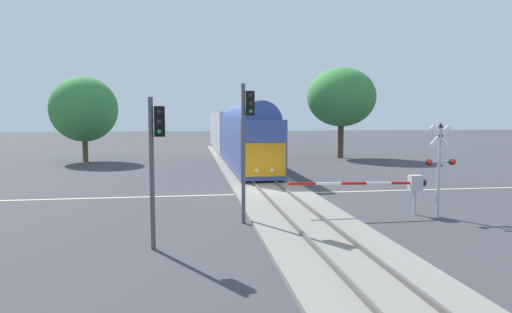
% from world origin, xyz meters
% --- Properties ---
extents(ground_plane, '(220.00, 220.00, 0.00)m').
position_xyz_m(ground_plane, '(0.00, 0.00, 0.00)').
color(ground_plane, '#3D3D42').
extents(road_centre_stripe, '(44.00, 0.20, 0.01)m').
position_xyz_m(road_centre_stripe, '(0.00, 0.00, 0.00)').
color(road_centre_stripe, beige).
rests_on(road_centre_stripe, ground).
extents(railway_track, '(4.40, 80.00, 0.32)m').
position_xyz_m(railway_track, '(0.00, 0.00, 0.10)').
color(railway_track, gray).
rests_on(railway_track, ground).
extents(commuter_train, '(3.04, 42.29, 5.16)m').
position_xyz_m(commuter_train, '(0.00, 22.34, 2.79)').
color(commuter_train, '#384C93').
rests_on(commuter_train, railway_track).
extents(crossing_gate_near, '(6.40, 0.40, 1.80)m').
position_xyz_m(crossing_gate_near, '(4.60, -6.34, 1.40)').
color(crossing_gate_near, '#B7B7BC').
rests_on(crossing_gate_near, ground).
extents(crossing_signal_mast, '(1.36, 0.44, 4.17)m').
position_xyz_m(crossing_signal_mast, '(6.19, -6.90, 2.54)').
color(crossing_signal_mast, '#B2B2B7').
rests_on(crossing_signal_mast, ground).
extents(traffic_signal_near_left, '(0.53, 0.38, 5.08)m').
position_xyz_m(traffic_signal_near_left, '(-5.78, -10.03, 3.41)').
color(traffic_signal_near_left, '#4C4C51').
rests_on(traffic_signal_near_left, ground).
extents(traffic_signal_median, '(0.53, 0.38, 5.77)m').
position_xyz_m(traffic_signal_median, '(-2.36, -6.86, 3.86)').
color(traffic_signal_median, '#4C4C51').
rests_on(traffic_signal_median, ground).
extents(pine_left_background, '(6.41, 6.41, 8.29)m').
position_xyz_m(pine_left_background, '(-14.82, 20.55, 5.12)').
color(pine_left_background, brown).
rests_on(pine_left_background, ground).
extents(oak_far_right, '(7.22, 7.22, 9.58)m').
position_xyz_m(oak_far_right, '(11.28, 20.74, 6.44)').
color(oak_far_right, '#4C3828').
rests_on(oak_far_right, ground).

